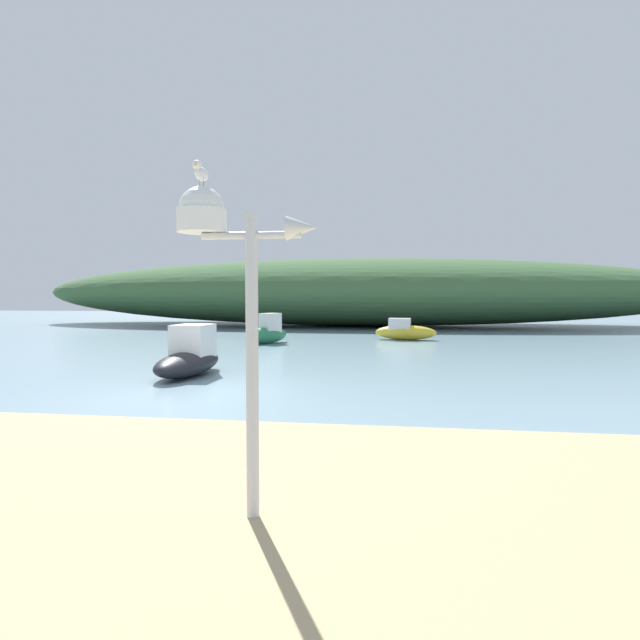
{
  "coord_description": "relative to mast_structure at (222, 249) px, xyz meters",
  "views": [
    {
      "loc": [
        4.73,
        -11.92,
        2.31
      ],
      "look_at": [
        2.03,
        6.56,
        1.43
      ],
      "focal_mm": 29.31,
      "sensor_mm": 36.0,
      "label": 1
    }
  ],
  "objects": [
    {
      "name": "mast_structure",
      "position": [
        0.0,
        0.0,
        0.0
      ],
      "size": [
        1.34,
        0.47,
        3.14
      ],
      "color": "silver",
      "rests_on": "beach_sand"
    },
    {
      "name": "ground_plane",
      "position": [
        -3.1,
        7.17,
        -2.75
      ],
      "size": [
        120.0,
        120.0,
        0.0
      ],
      "primitive_type": "plane",
      "color": "#7A99A8"
    },
    {
      "name": "motorboat_centre_water",
      "position": [
        -4.28,
        9.57,
        -2.22
      ],
      "size": [
        1.35,
        3.51,
        1.46
      ],
      "color": "black",
      "rests_on": "ground"
    },
    {
      "name": "motorboat_east_reach",
      "position": [
        -4.49,
        19.64,
        -2.21
      ],
      "size": [
        2.08,
        2.66,
        1.45
      ],
      "color": "#287A4C",
      "rests_on": "ground"
    },
    {
      "name": "motorboat_inner_mooring",
      "position": [
        2.07,
        22.63,
        -2.29
      ],
      "size": [
        3.23,
        1.24,
        1.12
      ],
      "color": "gold",
      "rests_on": "ground"
    },
    {
      "name": "distant_hill",
      "position": [
        -1.11,
        35.58,
        -0.19
      ],
      "size": [
        51.1,
        13.56,
        5.13
      ],
      "primitive_type": "ellipsoid",
      "color": "#3D6038",
      "rests_on": "ground"
    },
    {
      "name": "seagull_on_radar",
      "position": [
        -0.19,
        -0.02,
        0.72
      ],
      "size": [
        0.11,
        0.3,
        0.22
      ],
      "color": "orange",
      "rests_on": "mast_structure"
    }
  ]
}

